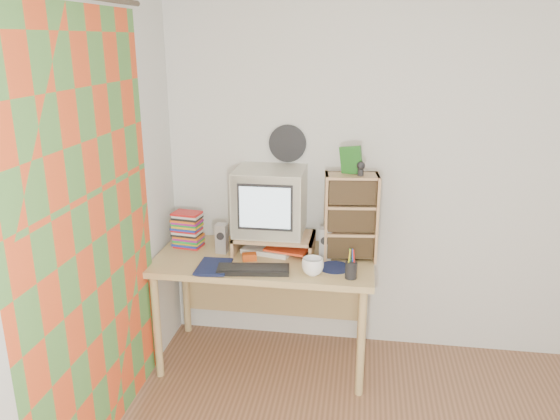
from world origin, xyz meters
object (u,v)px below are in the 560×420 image
(mug, at_px, (313,266))
(desk, at_px, (266,273))
(cd_rack, at_px, (351,217))
(keyboard, at_px, (253,270))
(crt_monitor, at_px, (270,202))
(diary, at_px, (198,264))
(dvd_stack, at_px, (188,229))

(mug, bearing_deg, desk, 139.94)
(cd_rack, xyz_separation_m, mug, (-0.21, -0.30, -0.22))
(keyboard, bearing_deg, mug, -4.78)
(crt_monitor, xyz_separation_m, mug, (0.32, -0.37, -0.28))
(crt_monitor, relative_size, diary, 1.90)
(cd_rack, bearing_deg, dvd_stack, 171.83)
(desk, relative_size, diary, 5.97)
(dvd_stack, relative_size, mug, 1.94)
(diary, bearing_deg, keyboard, -2.71)
(desk, bearing_deg, cd_rack, 2.04)
(crt_monitor, xyz_separation_m, cd_rack, (0.53, -0.07, -0.06))
(crt_monitor, xyz_separation_m, diary, (-0.38, -0.38, -0.31))
(mug, xyz_separation_m, diary, (-0.70, -0.01, -0.03))
(keyboard, bearing_deg, desk, 78.19)
(cd_rack, bearing_deg, keyboard, -157.13)
(crt_monitor, relative_size, cd_rack, 0.81)
(crt_monitor, height_order, keyboard, crt_monitor)
(dvd_stack, bearing_deg, diary, -55.11)
(cd_rack, height_order, mug, cd_rack)
(keyboard, xyz_separation_m, cd_rack, (0.56, 0.32, 0.26))
(cd_rack, distance_m, diary, 0.99)
(cd_rack, bearing_deg, crt_monitor, 166.21)
(diary, bearing_deg, desk, 36.70)
(keyboard, bearing_deg, diary, 171.27)
(desk, xyz_separation_m, crt_monitor, (0.01, 0.09, 0.47))
(keyboard, bearing_deg, crt_monitor, 77.31)
(desk, xyz_separation_m, mug, (0.33, -0.28, 0.19))
(dvd_stack, xyz_separation_m, diary, (0.17, -0.34, -0.10))
(crt_monitor, bearing_deg, mug, -48.87)
(keyboard, height_order, diary, diary)
(desk, height_order, diary, diary)
(dvd_stack, relative_size, cd_rack, 0.46)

